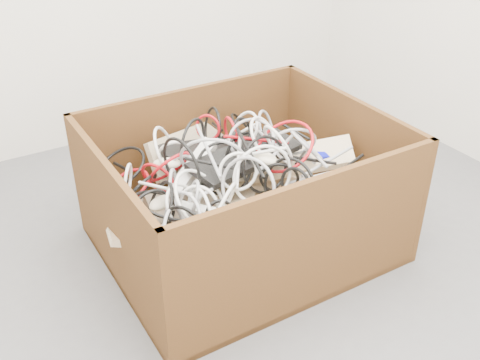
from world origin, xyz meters
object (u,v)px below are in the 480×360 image
power_strip_left (194,167)px  vga_plug (323,156)px  power_strip_right (217,216)px  cardboard_box (240,216)px

power_strip_left → vga_plug: bearing=-48.4°
power_strip_right → vga_plug: (0.56, 0.12, 0.02)m
power_strip_left → power_strip_right: bearing=-132.8°
power_strip_left → power_strip_right: 0.27m
power_strip_left → vga_plug: size_ratio=6.46×
cardboard_box → vga_plug: size_ratio=23.81×
vga_plug → cardboard_box: bearing=-171.7°
power_strip_left → vga_plug: power_strip_left is taller
cardboard_box → power_strip_right: size_ratio=4.12×
power_strip_right → vga_plug: 0.57m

